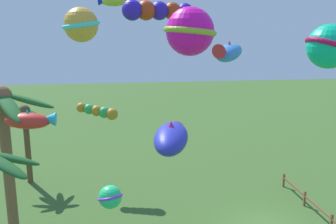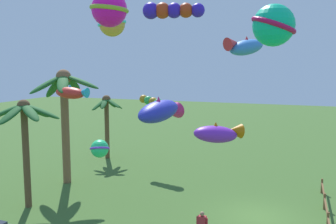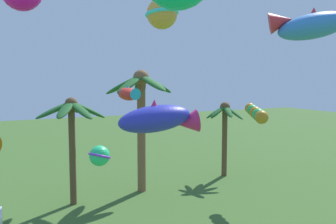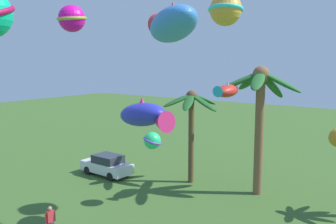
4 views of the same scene
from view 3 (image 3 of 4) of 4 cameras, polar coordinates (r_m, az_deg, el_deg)
palm_tree_0 at (r=21.85m, az=-14.93°, el=-1.32°), size 4.08×4.08×6.33m
palm_tree_1 at (r=27.79m, az=8.84°, el=-1.43°), size 3.05×2.97×5.64m
palm_tree_2 at (r=23.62m, az=-4.25°, el=1.68°), size 4.72×4.66×7.98m
kite_fish_1 at (r=14.67m, az=21.09°, el=12.56°), size 2.98×2.65×1.37m
kite_ball_3 at (r=17.66m, az=-10.65°, el=-6.74°), size 1.43×1.44×0.98m
kite_ball_4 at (r=20.01m, az=-0.95°, el=15.10°), size 2.33×2.33×1.64m
kite_fish_5 at (r=21.54m, az=-6.17°, el=2.86°), size 1.03×2.32×0.98m
kite_fish_6 at (r=15.30m, az=-1.40°, el=-1.09°), size 3.73×2.33×1.57m
kite_tube_8 at (r=22.94m, az=13.63°, el=-0.17°), size 1.53×2.78×1.08m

